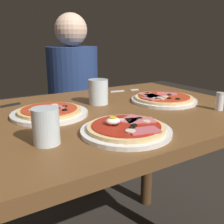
{
  "coord_description": "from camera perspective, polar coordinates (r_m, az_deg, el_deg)",
  "views": [
    {
      "loc": [
        -0.47,
        -0.81,
        1.04
      ],
      "look_at": [
        -0.04,
        -0.12,
        0.8
      ],
      "focal_mm": 42.05,
      "sensor_mm": 36.0,
      "label": 1
    }
  ],
  "objects": [
    {
      "name": "dining_table",
      "position": [
        1.01,
        -1.65,
        -6.93
      ],
      "size": [
        1.12,
        0.79,
        0.77
      ],
      "color": "brown",
      "rests_on": "ground"
    },
    {
      "name": "water_glass_far",
      "position": [
        0.68,
        -14.13,
        -3.5
      ],
      "size": [
        0.07,
        0.07,
        0.09
      ],
      "color": "silver",
      "rests_on": "dining_table"
    },
    {
      "name": "water_glass_near",
      "position": [
        1.07,
        -2.99,
        4.04
      ],
      "size": [
        0.08,
        0.08,
        0.1
      ],
      "color": "silver",
      "rests_on": "dining_table"
    },
    {
      "name": "pizza_foreground",
      "position": [
        0.75,
        3.1,
        -3.69
      ],
      "size": [
        0.26,
        0.26,
        0.05
      ],
      "color": "white",
      "rests_on": "dining_table"
    },
    {
      "name": "pizza_across_left",
      "position": [
        1.13,
        11.14,
        2.82
      ],
      "size": [
        0.27,
        0.27,
        0.03
      ],
      "color": "white",
      "rests_on": "dining_table"
    },
    {
      "name": "diner_person",
      "position": [
        1.76,
        -8.23,
        0.11
      ],
      "size": [
        0.32,
        0.32,
        1.18
      ],
      "rotation": [
        0.0,
        0.0,
        3.14
      ],
      "color": "black",
      "rests_on": "ground"
    },
    {
      "name": "fork",
      "position": [
        1.33,
        2.23,
        4.64
      ],
      "size": [
        0.16,
        0.04,
        0.0
      ],
      "color": "silver",
      "rests_on": "dining_table"
    },
    {
      "name": "salt_shaker",
      "position": [
        1.05,
        22.35,
        2.15
      ],
      "size": [
        0.03,
        0.03,
        0.07
      ],
      "color": "white",
      "rests_on": "dining_table"
    },
    {
      "name": "pizza_across_right",
      "position": [
        0.94,
        -13.4,
        -0.03
      ],
      "size": [
        0.27,
        0.27,
        0.03
      ],
      "color": "white",
      "rests_on": "dining_table"
    }
  ]
}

